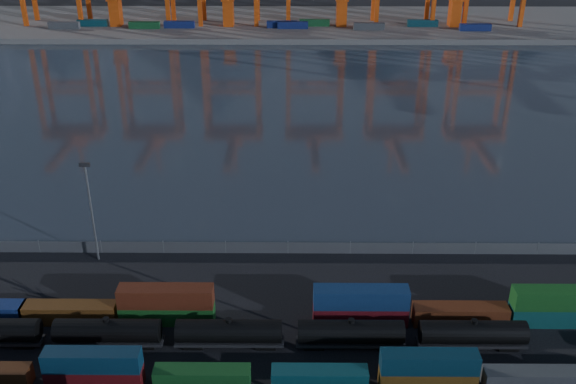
{
  "coord_description": "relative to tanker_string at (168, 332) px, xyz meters",
  "views": [
    {
      "loc": [
        0.67,
        -60.57,
        53.81
      ],
      "look_at": [
        0.0,
        30.0,
        10.0
      ],
      "focal_mm": 40.0,
      "sensor_mm": 36.0,
      "label": 1
    }
  ],
  "objects": [
    {
      "name": "harbor_water",
      "position": [
        15.08,
        99.96,
        -2.14
      ],
      "size": [
        700.0,
        700.0,
        0.0
      ],
      "primitive_type": "plane",
      "color": "#273039",
      "rests_on": "ground"
    },
    {
      "name": "container_row_north",
      "position": [
        30.49,
        5.06,
        0.01
      ],
      "size": [
        142.17,
        2.58,
        5.5
      ],
      "color": "#102950",
      "rests_on": "ground"
    },
    {
      "name": "container_row_mid",
      "position": [
        21.07,
        -7.15,
        -0.39
      ],
      "size": [
        141.26,
        2.32,
        4.93
      ],
      "color": "#414547",
      "rests_on": "ground"
    },
    {
      "name": "far_quay",
      "position": [
        15.08,
        204.96,
        -1.15
      ],
      "size": [
        700.0,
        70.0,
        2.0
      ],
      "primitive_type": "cube",
      "color": "#514F4C",
      "rests_on": "ground"
    },
    {
      "name": "straddle_carriers",
      "position": [
        12.58,
        194.96,
        5.67
      ],
      "size": [
        140.0,
        7.0,
        11.1
      ],
      "color": "#DF4B0F",
      "rests_on": "far_quay"
    },
    {
      "name": "waterfront_fence",
      "position": [
        15.08,
        22.96,
        -1.15
      ],
      "size": [
        160.12,
        0.12,
        2.2
      ],
      "color": "#595B5E",
      "rests_on": "ground"
    },
    {
      "name": "tanker_string",
      "position": [
        0.0,
        0.0,
        0.0
      ],
      "size": [
        91.46,
        3.0,
        4.29
      ],
      "color": "black",
      "rests_on": "ground"
    },
    {
      "name": "quay_containers",
      "position": [
        4.09,
        190.42,
        1.15
      ],
      "size": [
        172.58,
        10.99,
        2.6
      ],
      "color": "navy",
      "rests_on": "far_quay"
    },
    {
      "name": "ground",
      "position": [
        15.08,
        -5.04,
        -2.15
      ],
      "size": [
        700.0,
        700.0,
        0.0
      ],
      "primitive_type": "plane",
      "color": "black",
      "rests_on": "ground"
    },
    {
      "name": "yard_light_mast",
      "position": [
        -14.92,
        20.96,
        7.15
      ],
      "size": [
        1.6,
        0.4,
        16.6
      ],
      "color": "slate",
      "rests_on": "ground"
    }
  ]
}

